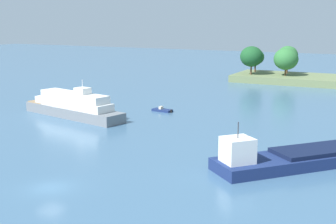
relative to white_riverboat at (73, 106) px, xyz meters
name	(u,v)px	position (x,y,z in m)	size (l,w,h in m)	color
ground_plane	(50,188)	(20.05, -29.61, -1.88)	(400.00, 400.00, 0.00)	#3D607F
white_riverboat	(73,106)	(0.00, 0.00, 0.00)	(22.29, 9.19, 6.83)	slate
small_motorboat	(162,110)	(11.78, 11.32, -1.63)	(4.15, 2.09, 0.92)	navy
fishing_skiff	(50,100)	(-14.50, 10.80, -1.66)	(4.29, 3.59, 0.87)	maroon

